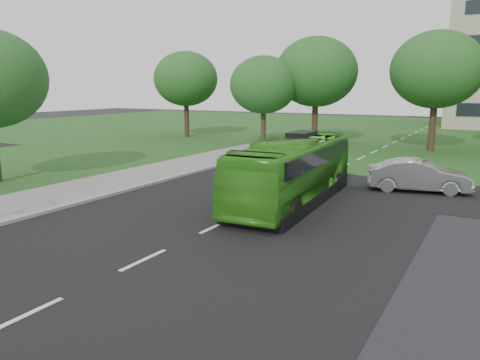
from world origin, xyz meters
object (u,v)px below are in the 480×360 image
Objects in this scene: sedan at (419,176)px; tree_park_f at (186,79)px; tree_park_a at (264,85)px; tree_park_c at (437,70)px; tree_park_b at (316,72)px; bus at (293,171)px.

tree_park_f is at bearing 45.48° from sedan.
tree_park_a is 14.14m from tree_park_c.
sedan is (11.75, -16.64, -5.70)m from tree_park_b.
tree_park_c is 1.97× the size of sedan.
tree_park_c is 17.71m from sedan.
tree_park_b is (3.57, 3.40, 1.14)m from tree_park_a.
tree_park_a is at bearing 36.75° from sedan.
tree_park_b is 14.17m from tree_park_f.
tree_park_b is at bearing -179.78° from tree_park_c.
tree_park_b reaches higher than sedan.
tree_park_b is 1.98× the size of sedan.
tree_park_a is 0.89× the size of tree_park_f.
tree_park_a is 1.62× the size of sedan.
tree_park_a is 0.82× the size of tree_park_b.
tree_park_f is (-24.25, -0.43, -0.49)m from tree_park_c.
sedan is (1.66, -16.68, -5.71)m from tree_park_c.
tree_park_f reaches higher than bus.
sedan is (25.91, -16.26, -5.22)m from tree_park_f.
tree_park_b is 1.00× the size of tree_park_c.
bus is (21.36, -21.41, -4.57)m from tree_park_f.
tree_park_a is at bearing -136.45° from tree_park_b.
tree_park_b reaches higher than tree_park_a.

